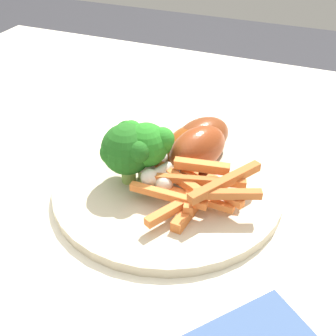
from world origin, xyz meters
name	(u,v)px	position (x,y,z in m)	size (l,w,h in m)	color
dining_table	(168,256)	(0.00, 0.00, 0.61)	(1.12, 0.90, 0.70)	silver
dinner_plate	(168,186)	(-0.01, 0.01, 0.71)	(0.26, 0.26, 0.01)	beige
broccoli_floret_front	(147,145)	(-0.03, 0.01, 0.76)	(0.06, 0.05, 0.07)	#89A257
broccoli_floret_middle	(128,148)	(-0.05, 0.00, 0.76)	(0.06, 0.06, 0.07)	#82A74B
carrot_fries_pile	(196,189)	(0.04, -0.01, 0.73)	(0.15, 0.12, 0.04)	orange
chicken_drumstick_near	(195,151)	(0.01, 0.05, 0.74)	(0.08, 0.13, 0.05)	#63220F
chicken_drumstick_far	(199,139)	(0.01, 0.08, 0.74)	(0.09, 0.14, 0.05)	#56200F
chicken_drumstick_extra	(191,149)	(0.00, 0.06, 0.74)	(0.06, 0.13, 0.04)	#60230A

